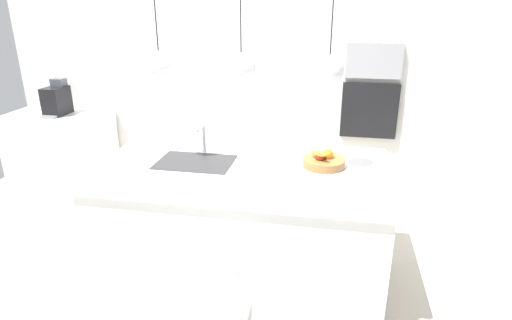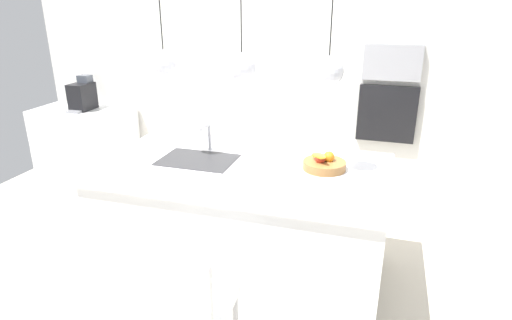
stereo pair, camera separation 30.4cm
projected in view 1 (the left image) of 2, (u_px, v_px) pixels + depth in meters
The scene contains 14 objects.
floor at pixel (244, 272), 3.41m from camera, with size 6.60×6.60×0.00m, color beige.
back_wall at pixel (276, 75), 4.46m from camera, with size 6.00×0.10×2.60m, color silver.
kitchen_island at pixel (243, 221), 3.24m from camera, with size 2.10×1.15×0.92m.
sink_basin at pixel (195, 163), 3.15m from camera, with size 0.56×0.40×0.02m, color #2D2D30.
faucet at pixel (203, 135), 3.29m from camera, with size 0.02×0.17×0.22m.
fruit_bowl at pixel (323, 161), 3.05m from camera, with size 0.30×0.30×0.15m.
side_counter at pixel (62, 151), 4.85m from camera, with size 1.10×0.60×0.86m, color white.
coffee_machine at pixel (57, 100), 4.64m from camera, with size 0.20×0.35×0.38m.
microwave at pixel (374, 60), 4.16m from camera, with size 0.54×0.08×0.34m, color #9E9EA3.
oven at pixel (369, 110), 4.34m from camera, with size 0.56×0.08×0.56m, color black.
chair_near at pixel (207, 311), 2.26m from camera, with size 0.44×0.48×0.88m.
pendant_light_left at pixel (159, 65), 2.94m from camera, with size 0.19×0.19×0.79m.
pendant_light_center at pixel (241, 67), 2.83m from camera, with size 0.19×0.19×0.79m.
pendant_light_right at pixel (329, 69), 2.73m from camera, with size 0.19×0.19×0.79m.
Camera 1 is at (0.64, -2.80, 2.04)m, focal length 29.91 mm.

